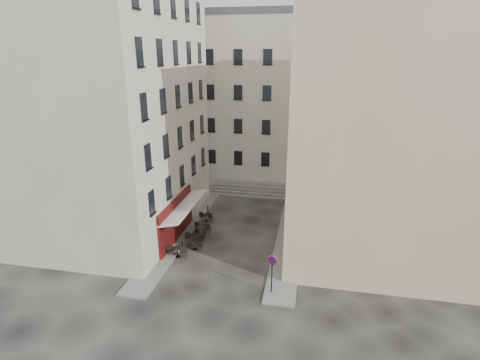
% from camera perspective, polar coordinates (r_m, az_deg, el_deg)
% --- Properties ---
extents(ground, '(90.00, 90.00, 0.00)m').
position_cam_1_polar(ground, '(29.19, -1.94, -10.67)').
color(ground, black).
rests_on(ground, ground).
extents(sidewalk_left, '(2.00, 22.00, 0.12)m').
position_cam_1_polar(sidewalk_left, '(33.73, -7.89, -6.47)').
color(sidewalk_left, slate).
rests_on(sidewalk_left, ground).
extents(sidewalk_right, '(2.00, 18.00, 0.12)m').
position_cam_1_polar(sidewalk_right, '(31.21, 7.50, -8.63)').
color(sidewalk_right, slate).
rests_on(sidewalk_right, ground).
extents(building_left, '(12.20, 16.20, 20.60)m').
position_cam_1_polar(building_left, '(32.48, -19.54, 10.58)').
color(building_left, beige).
rests_on(building_left, ground).
extents(building_right, '(12.20, 14.20, 18.60)m').
position_cam_1_polar(building_right, '(29.03, 20.36, 7.63)').
color(building_right, '#C7B594').
rests_on(building_right, ground).
extents(building_back, '(18.20, 10.20, 18.60)m').
position_cam_1_polar(building_back, '(44.56, 2.33, 12.26)').
color(building_back, beige).
rests_on(building_back, ground).
extents(cafe_storefront, '(1.74, 7.30, 3.50)m').
position_cam_1_polar(cafe_storefront, '(30.36, -9.54, -5.74)').
color(cafe_storefront, '#43090E').
rests_on(cafe_storefront, ground).
extents(stone_steps, '(9.00, 3.15, 0.80)m').
position_cam_1_polar(stone_steps, '(40.26, 2.12, -1.51)').
color(stone_steps, slate).
rests_on(stone_steps, ground).
extents(bollard_near, '(0.12, 0.12, 0.98)m').
position_cam_1_polar(bollard_near, '(28.94, -8.79, -9.98)').
color(bollard_near, black).
rests_on(bollard_near, ground).
extents(bollard_mid, '(0.12, 0.12, 0.98)m').
position_cam_1_polar(bollard_mid, '(31.87, -6.66, -7.05)').
color(bollard_mid, black).
rests_on(bollard_mid, ground).
extents(bollard_far, '(0.12, 0.12, 0.98)m').
position_cam_1_polar(bollard_far, '(34.91, -4.92, -4.62)').
color(bollard_far, black).
rests_on(bollard_far, ground).
extents(no_parking_sign, '(0.59, 0.20, 2.68)m').
position_cam_1_polar(no_parking_sign, '(23.61, 4.91, -13.11)').
color(no_parking_sign, black).
rests_on(no_parking_sign, ground).
extents(bistro_table_a, '(1.43, 0.67, 1.01)m').
position_cam_1_polar(bistro_table_a, '(28.44, -9.49, -10.60)').
color(bistro_table_a, black).
rests_on(bistro_table_a, ground).
extents(bistro_table_b, '(1.18, 0.55, 0.83)m').
position_cam_1_polar(bistro_table_b, '(29.30, -6.90, -9.74)').
color(bistro_table_b, black).
rests_on(bistro_table_b, ground).
extents(bistro_table_c, '(1.28, 0.60, 0.90)m').
position_cam_1_polar(bistro_table_c, '(30.30, -7.12, -8.66)').
color(bistro_table_c, black).
rests_on(bistro_table_c, ground).
extents(bistro_table_d, '(1.33, 0.63, 0.94)m').
position_cam_1_polar(bistro_table_d, '(31.72, -5.66, -7.24)').
color(bistro_table_d, black).
rests_on(bistro_table_d, ground).
extents(bistro_table_e, '(1.22, 0.57, 0.86)m').
position_cam_1_polar(bistro_table_e, '(33.79, -5.15, -5.61)').
color(bistro_table_e, black).
rests_on(bistro_table_e, ground).
extents(pedestrian, '(0.82, 0.72, 1.88)m').
position_cam_1_polar(pedestrian, '(30.08, -6.01, -7.80)').
color(pedestrian, black).
rests_on(pedestrian, ground).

